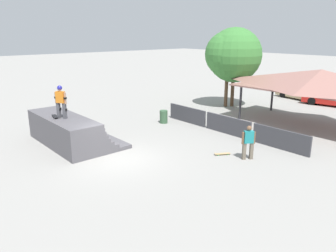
{
  "coord_description": "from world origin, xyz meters",
  "views": [
    {
      "loc": [
        12.64,
        -7.71,
        5.82
      ],
      "look_at": [
        -0.48,
        3.58,
        0.86
      ],
      "focal_mm": 35.0,
      "sensor_mm": 36.0,
      "label": 1
    }
  ],
  "objects_px": {
    "skateboard_on_ground": "(222,154)",
    "trash_bin": "(164,117)",
    "skater_on_deck": "(61,100)",
    "parked_car_red": "(331,98)",
    "tree_far_back": "(234,55)",
    "parked_car_tan": "(301,93)",
    "bystander_walking": "(248,141)",
    "skateboard_on_deck": "(55,116)",
    "tree_beside_pavilion": "(228,54)"
  },
  "relations": [
    {
      "from": "skateboard_on_deck",
      "to": "tree_far_back",
      "type": "bearing_deg",
      "value": 103.49
    },
    {
      "from": "skateboard_on_deck",
      "to": "skater_on_deck",
      "type": "bearing_deg",
      "value": 41.91
    },
    {
      "from": "tree_beside_pavilion",
      "to": "parked_car_tan",
      "type": "xyz_separation_m",
      "value": [
        2.51,
        7.49,
        -3.57
      ]
    },
    {
      "from": "tree_beside_pavilion",
      "to": "trash_bin",
      "type": "distance_m",
      "value": 8.09
    },
    {
      "from": "skater_on_deck",
      "to": "tree_beside_pavilion",
      "type": "bearing_deg",
      "value": 62.97
    },
    {
      "from": "bystander_walking",
      "to": "trash_bin",
      "type": "relative_size",
      "value": 1.95
    },
    {
      "from": "skateboard_on_deck",
      "to": "trash_bin",
      "type": "distance_m",
      "value": 7.36
    },
    {
      "from": "skater_on_deck",
      "to": "parked_car_red",
      "type": "xyz_separation_m",
      "value": [
        4.57,
        21.02,
        -1.95
      ]
    },
    {
      "from": "skater_on_deck",
      "to": "skateboard_on_ground",
      "type": "xyz_separation_m",
      "value": [
        6.14,
        5.4,
        -2.49
      ]
    },
    {
      "from": "bystander_walking",
      "to": "tree_far_back",
      "type": "xyz_separation_m",
      "value": [
        -7.92,
        8.74,
        3.18
      ]
    },
    {
      "from": "skateboard_on_deck",
      "to": "tree_beside_pavilion",
      "type": "height_order",
      "value": "tree_beside_pavilion"
    },
    {
      "from": "tree_beside_pavilion",
      "to": "tree_far_back",
      "type": "height_order",
      "value": "tree_far_back"
    },
    {
      "from": "skateboard_on_deck",
      "to": "tree_beside_pavilion",
      "type": "xyz_separation_m",
      "value": [
        -0.51,
        14.41,
        2.54
      ]
    },
    {
      "from": "skateboard_on_deck",
      "to": "parked_car_tan",
      "type": "distance_m",
      "value": 22.01
    },
    {
      "from": "tree_beside_pavilion",
      "to": "parked_car_red",
      "type": "xyz_separation_m",
      "value": [
        5.48,
        6.84,
        -3.57
      ]
    },
    {
      "from": "skater_on_deck",
      "to": "bystander_walking",
      "type": "xyz_separation_m",
      "value": [
        7.31,
        5.89,
        -1.63
      ]
    },
    {
      "from": "skater_on_deck",
      "to": "skateboard_on_ground",
      "type": "relative_size",
      "value": 2.15
    },
    {
      "from": "skateboard_on_deck",
      "to": "bystander_walking",
      "type": "distance_m",
      "value": 9.86
    },
    {
      "from": "skateboard_on_deck",
      "to": "skateboard_on_ground",
      "type": "height_order",
      "value": "skateboard_on_deck"
    },
    {
      "from": "skater_on_deck",
      "to": "tree_beside_pavilion",
      "type": "distance_m",
      "value": 14.3
    },
    {
      "from": "skater_on_deck",
      "to": "tree_far_back",
      "type": "height_order",
      "value": "tree_far_back"
    },
    {
      "from": "parked_car_tan",
      "to": "trash_bin",
      "type": "bearing_deg",
      "value": -87.24
    },
    {
      "from": "tree_beside_pavilion",
      "to": "bystander_walking",
      "type": "bearing_deg",
      "value": -45.28
    },
    {
      "from": "bystander_walking",
      "to": "parked_car_red",
      "type": "height_order",
      "value": "bystander_walking"
    },
    {
      "from": "tree_far_back",
      "to": "parked_car_tan",
      "type": "height_order",
      "value": "tree_far_back"
    },
    {
      "from": "parked_car_red",
      "to": "trash_bin",
      "type": "bearing_deg",
      "value": -119.97
    },
    {
      "from": "skateboard_on_deck",
      "to": "parked_car_tan",
      "type": "xyz_separation_m",
      "value": [
        2.0,
        21.9,
        -1.03
      ]
    },
    {
      "from": "bystander_walking",
      "to": "tree_far_back",
      "type": "bearing_deg",
      "value": -104.91
    },
    {
      "from": "tree_far_back",
      "to": "parked_car_red",
      "type": "distance_m",
      "value": 8.95
    },
    {
      "from": "skateboard_on_deck",
      "to": "bystander_walking",
      "type": "height_order",
      "value": "same"
    },
    {
      "from": "bystander_walking",
      "to": "tree_far_back",
      "type": "relative_size",
      "value": 0.27
    },
    {
      "from": "parked_car_red",
      "to": "skateboard_on_deck",
      "type": "bearing_deg",
      "value": -113.99
    },
    {
      "from": "skateboard_on_ground",
      "to": "parked_car_tan",
      "type": "height_order",
      "value": "parked_car_tan"
    },
    {
      "from": "skateboard_on_ground",
      "to": "trash_bin",
      "type": "height_order",
      "value": "trash_bin"
    },
    {
      "from": "skater_on_deck",
      "to": "skateboard_on_deck",
      "type": "distance_m",
      "value": 1.03
    },
    {
      "from": "parked_car_red",
      "to": "skater_on_deck",
      "type": "bearing_deg",
      "value": -113.09
    },
    {
      "from": "skater_on_deck",
      "to": "skateboard_on_deck",
      "type": "height_order",
      "value": "skater_on_deck"
    },
    {
      "from": "tree_far_back",
      "to": "skateboard_on_ground",
      "type": "bearing_deg",
      "value": -53.73
    },
    {
      "from": "skater_on_deck",
      "to": "tree_beside_pavilion",
      "type": "xyz_separation_m",
      "value": [
        -0.91,
        14.18,
        1.62
      ]
    },
    {
      "from": "skateboard_on_ground",
      "to": "tree_beside_pavilion",
      "type": "xyz_separation_m",
      "value": [
        -7.06,
        8.78,
        4.11
      ]
    },
    {
      "from": "skateboard_on_ground",
      "to": "parked_car_tan",
      "type": "bearing_deg",
      "value": -134.02
    },
    {
      "from": "bystander_walking",
      "to": "skateboard_on_ground",
      "type": "distance_m",
      "value": 1.52
    },
    {
      "from": "skater_on_deck",
      "to": "parked_car_tan",
      "type": "relative_size",
      "value": 0.36
    },
    {
      "from": "parked_car_tan",
      "to": "parked_car_red",
      "type": "distance_m",
      "value": 3.04
    },
    {
      "from": "tree_beside_pavilion",
      "to": "trash_bin",
      "type": "relative_size",
      "value": 7.05
    },
    {
      "from": "parked_car_red",
      "to": "parked_car_tan",
      "type": "bearing_deg",
      "value": 156.68
    },
    {
      "from": "skateboard_on_ground",
      "to": "tree_far_back",
      "type": "relative_size",
      "value": 0.13
    },
    {
      "from": "parked_car_tan",
      "to": "skateboard_on_ground",
      "type": "bearing_deg",
      "value": -64.3
    },
    {
      "from": "skateboard_on_ground",
      "to": "parked_car_red",
      "type": "distance_m",
      "value": 15.7
    },
    {
      "from": "tree_far_back",
      "to": "skater_on_deck",
      "type": "bearing_deg",
      "value": -87.58
    }
  ]
}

